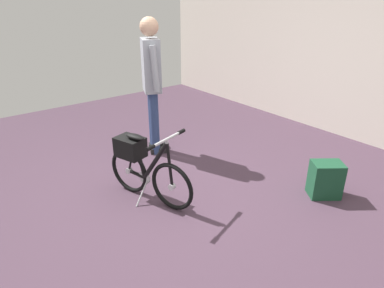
% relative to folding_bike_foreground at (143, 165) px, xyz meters
% --- Properties ---
extents(ground_plane, '(7.79, 7.79, 0.00)m').
position_rel_folding_bike_foreground_xyz_m(ground_plane, '(0.32, 0.19, -0.36)').
color(ground_plane, '#473342').
extents(back_wall, '(7.79, 0.10, 2.70)m').
position_rel_folding_bike_foreground_xyz_m(back_wall, '(0.32, 3.16, 0.99)').
color(back_wall, silver).
rests_on(back_wall, ground_plane).
extents(folding_bike_foreground, '(1.00, 0.53, 0.74)m').
position_rel_folding_bike_foreground_xyz_m(folding_bike_foreground, '(0.00, 0.00, 0.00)').
color(folding_bike_foreground, black).
rests_on(folding_bike_foreground, ground_plane).
extents(visitor_near_wall, '(0.49, 0.36, 1.67)m').
position_rel_folding_bike_foreground_xyz_m(visitor_near_wall, '(-0.88, 0.69, 0.60)').
color(visitor_near_wall, navy).
rests_on(visitor_near_wall, ground_plane).
extents(backpack_on_floor, '(0.35, 0.37, 0.37)m').
position_rel_folding_bike_foreground_xyz_m(backpack_on_floor, '(1.11, 1.46, -0.18)').
color(backpack_on_floor, '#19472D').
rests_on(backpack_on_floor, ground_plane).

